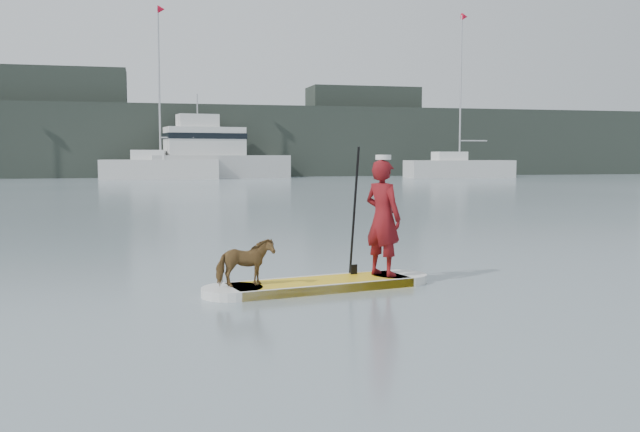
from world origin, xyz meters
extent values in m
plane|color=slate|center=(0.00, 0.00, 0.00)|extent=(140.00, 140.00, 0.00)
cube|color=yellow|center=(0.55, 0.06, 0.06)|extent=(2.61, 1.25, 0.12)
cylinder|color=silver|center=(-0.68, -0.17, 0.06)|extent=(0.80, 0.80, 0.12)
cylinder|color=silver|center=(1.78, 0.30, 0.06)|extent=(0.80, 0.80, 0.12)
cube|color=silver|center=(0.48, 0.43, 0.06)|extent=(2.47, 0.52, 0.12)
cube|color=silver|center=(0.62, -0.30, 0.06)|extent=(2.47, 0.52, 0.12)
imported|color=maroon|center=(1.51, 0.24, 0.94)|extent=(0.64, 0.71, 1.64)
cylinder|color=silver|center=(1.51, 0.24, 1.79)|extent=(0.22, 0.22, 0.07)
imported|color=brown|center=(-0.50, -0.14, 0.43)|extent=(0.78, 0.44, 0.62)
cylinder|color=black|center=(1.14, 0.43, 1.00)|extent=(0.09, 0.30, 1.89)
cube|color=black|center=(1.14, 0.43, 0.10)|extent=(0.10, 0.04, 0.32)
cube|color=silver|center=(-0.47, 46.56, 0.74)|extent=(9.10, 3.73, 1.47)
cube|color=silver|center=(-1.34, 46.66, 1.84)|extent=(2.68, 2.19, 0.74)
cylinder|color=#B7B7BC|center=(-0.47, 46.56, 7.16)|extent=(0.15, 0.15, 11.37)
cylinder|color=#B7B7BC|center=(0.79, 46.41, 3.16)|extent=(2.52, 0.39, 0.11)
cone|color=red|center=(-0.20, 46.53, 12.73)|extent=(0.59, 0.65, 0.59)
cube|color=silver|center=(23.22, 44.35, 0.70)|extent=(8.82, 2.76, 1.40)
cube|color=silver|center=(22.34, 44.37, 1.74)|extent=(2.49, 1.86, 0.70)
cylinder|color=#B7B7BC|center=(23.22, 44.35, 7.18)|extent=(0.14, 0.14, 11.57)
cylinder|color=#B7B7BC|center=(24.42, 44.33, 2.99)|extent=(2.39, 0.15, 0.10)
cone|color=red|center=(23.47, 44.35, 12.86)|extent=(0.51, 0.57, 0.56)
cube|color=silver|center=(4.08, 47.93, 0.90)|extent=(11.39, 4.92, 1.80)
cube|color=silver|center=(2.99, 47.78, 2.90)|extent=(6.38, 3.55, 2.20)
cube|color=silver|center=(2.45, 47.70, 4.51)|extent=(3.32, 2.29, 1.00)
cube|color=black|center=(2.99, 47.78, 3.31)|extent=(6.50, 3.63, 0.45)
cylinder|color=#B7B7BC|center=(2.45, 47.70, 5.81)|extent=(0.10, 0.10, 1.60)
cube|color=black|center=(0.00, 53.00, 3.00)|extent=(90.00, 6.00, 6.00)
cube|color=black|center=(-10.00, 54.00, 4.50)|extent=(14.00, 4.00, 9.00)
cube|color=black|center=(18.00, 54.00, 4.00)|extent=(10.00, 4.00, 8.00)
camera|label=1|loc=(-1.76, -9.26, 1.82)|focal=40.00mm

